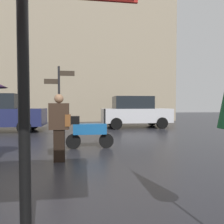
{
  "coord_description": "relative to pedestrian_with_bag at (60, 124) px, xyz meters",
  "views": [
    {
      "loc": [
        0.22,
        -2.71,
        1.38
      ],
      "look_at": [
        1.27,
        4.82,
        1.09
      ],
      "focal_mm": 33.3,
      "sensor_mm": 36.0,
      "label": 1
    }
  ],
  "objects": [
    {
      "name": "ground_plane",
      "position": [
        0.33,
        -2.33,
        -0.92
      ],
      "size": [
        60.0,
        60.0,
        0.0
      ],
      "primitive_type": "plane",
      "color": "#26262B"
    },
    {
      "name": "pedestrian_with_bag",
      "position": [
        0.0,
        0.0,
        0.0
      ],
      "size": [
        0.5,
        0.24,
        1.62
      ],
      "rotation": [
        0.0,
        0.0,
        0.02
      ],
      "color": "black",
      "rests_on": "ground"
    },
    {
      "name": "parked_scooter",
      "position": [
        0.71,
        1.4,
        -0.36
      ],
      "size": [
        1.48,
        0.32,
        1.23
      ],
      "rotation": [
        0.0,
        0.0,
        0.06
      ],
      "color": "black",
      "rests_on": "ground"
    },
    {
      "name": "parked_car_left",
      "position": [
        3.58,
        6.95,
        0.02
      ],
      "size": [
        4.0,
        1.94,
        1.84
      ],
      "rotation": [
        0.0,
        0.0,
        2.95
      ],
      "color": "silver",
      "rests_on": "ground"
    },
    {
      "name": "street_signpost",
      "position": [
        -0.31,
        2.7,
        0.76
      ],
      "size": [
        1.08,
        0.08,
        2.75
      ],
      "color": "black",
      "rests_on": "ground"
    },
    {
      "name": "building_block",
      "position": [
        0.33,
        12.77,
        6.06
      ],
      "size": [
        15.71,
        2.93,
        13.96
      ],
      "primitive_type": "cube",
      "color": "gray",
      "rests_on": "ground"
    }
  ]
}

